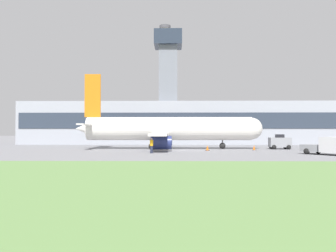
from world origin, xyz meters
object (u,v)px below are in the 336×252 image
(airplane, at_px, (166,129))
(baggage_truck, at_px, (334,146))
(pushback_tug, at_px, (280,142))
(ground_crew_person, at_px, (152,145))

(airplane, bearing_deg, baggage_truck, -36.38)
(airplane, bearing_deg, pushback_tug, -1.13)
(baggage_truck, height_order, ground_crew_person, baggage_truck)
(pushback_tug, xyz_separation_m, baggage_truck, (1.63, -13.72, 0.01))
(pushback_tug, distance_m, baggage_truck, 13.81)
(airplane, xyz_separation_m, baggage_truck, (19.09, -14.06, -2.03))
(airplane, relative_size, baggage_truck, 4.42)
(baggage_truck, distance_m, ground_crew_person, 20.94)
(airplane, distance_m, baggage_truck, 23.79)
(pushback_tug, xyz_separation_m, ground_crew_person, (-19.04, -10.34, -0.08))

